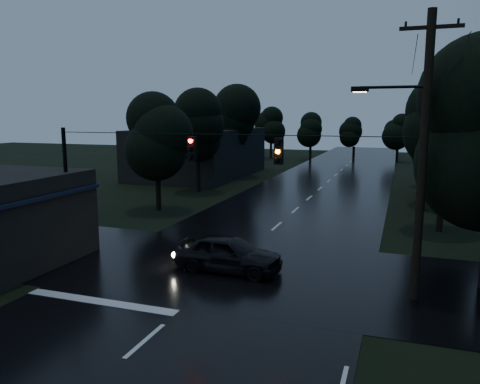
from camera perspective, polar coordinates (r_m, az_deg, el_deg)
The scene contains 14 objects.
main_road at distance 37.40m, azimuth 8.44°, elevation -0.76°, with size 12.00×120.00×0.02m, color black.
cross_street at distance 20.51m, azimuth -1.33°, elevation -9.25°, with size 60.00×9.00×0.02m, color black.
building_far_left at distance 50.83m, azimuth -5.00°, elevation 4.84°, with size 10.00×16.00×5.00m, color black.
utility_pole_main at distance 17.23m, azimuth 21.13°, elevation 4.42°, with size 3.50×0.30×10.00m.
utility_pole_far at distance 34.30m, azimuth 21.72°, elevation 4.29°, with size 2.00×0.30×7.50m.
anchor_pole_left at distance 22.67m, azimuth -20.33°, elevation -0.22°, with size 0.18×0.18×6.00m, color black.
span_signals at distance 18.33m, azimuth -0.87°, elevation 5.28°, with size 15.00×0.37×1.12m.
tree_left_a at distance 32.36m, azimuth -10.14°, elevation 6.96°, with size 3.92×3.92×8.26m.
tree_left_b at distance 39.75m, azimuth -5.20°, elevation 8.05°, with size 4.20×4.20×8.85m.
tree_left_c at distance 49.22m, azimuth -0.97°, elevation 8.80°, with size 4.48×4.48×9.44m.
tree_right_a at distance 28.26m, azimuth 23.81°, elevation 6.72°, with size 4.20×4.20×8.85m.
tree_right_b at distance 36.27m, azimuth 23.87°, elevation 7.75°, with size 4.48×4.48×9.44m.
tree_right_c at distance 46.29m, azimuth 23.73°, elevation 8.43°, with size 4.76×4.76×10.03m.
car at distance 19.91m, azimuth -1.44°, elevation -7.47°, with size 1.85×4.60×1.57m, color black.
Camera 1 is at (6.87, -6.17, 6.59)m, focal length 35.00 mm.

